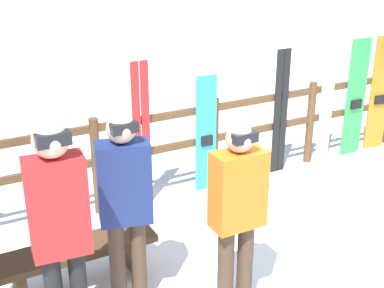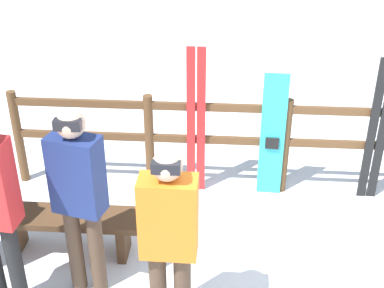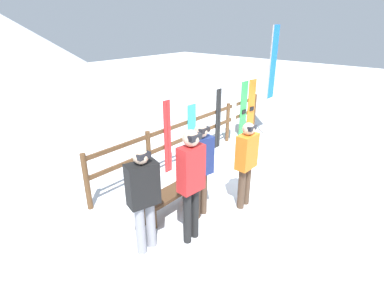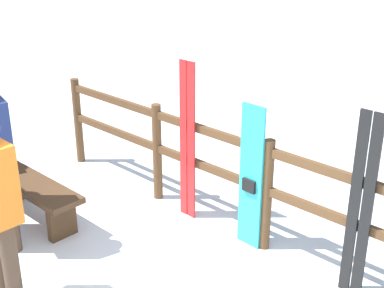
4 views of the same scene
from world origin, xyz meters
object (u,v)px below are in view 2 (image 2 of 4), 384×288
Objects in this scene: ski_pair_red at (196,123)px; snowboard_cyan at (272,137)px; person_orange at (169,235)px; person_navy at (79,191)px; ski_pair_black at (377,131)px; bench at (68,224)px.

ski_pair_red is 1.18× the size of snowboard_cyan.
person_navy is at bearing 151.11° from person_orange.
person_orange is 1.01× the size of ski_pair_black.
person_navy reaches higher than bench.
person_navy is 1.78m from ski_pair_red.
ski_pair_red reaches higher than bench.
snowboard_cyan is at bearing -179.81° from ski_pair_black.
bench is 0.85m from person_navy.
ski_pair_red is 1.04× the size of ski_pair_black.
bench is 0.81× the size of ski_pair_red.
ski_pair_black is at bearing 46.19° from person_orange.
ski_pair_red is at bearing 62.97° from person_navy.
bench is 2.24m from snowboard_cyan.
ski_pair_red reaches higher than snowboard_cyan.
ski_pair_red is (0.81, 1.58, -0.17)m from person_navy.
bench is 0.80× the size of person_navy.
snowboard_cyan is at bearing -0.25° from ski_pair_red.
ski_pair_black is at bearing 0.19° from snowboard_cyan.
person_navy is 2.27m from snowboard_cyan.
bench is at bearing 122.80° from person_navy.
bench is 1.48m from person_orange.
ski_pair_red is at bearing 180.00° from ski_pair_black.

